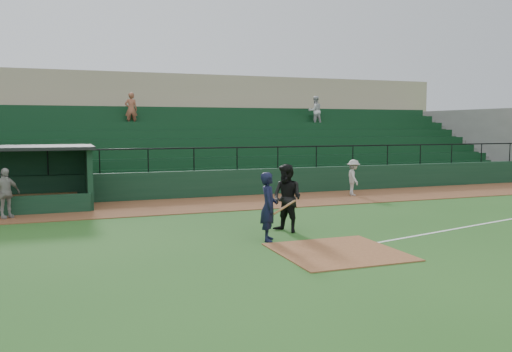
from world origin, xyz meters
name	(u,v)px	position (x,y,z in m)	size (l,w,h in m)	color
ground	(320,244)	(0.00, 0.00, 0.00)	(90.00, 90.00, 0.00)	#214E19
warning_track	(231,203)	(0.00, 8.00, 0.01)	(40.00, 4.00, 0.03)	brown
home_plate_dirt	(338,252)	(0.00, -1.00, 0.01)	(3.00, 3.00, 0.03)	brown
stadium_structure	(185,142)	(0.00, 16.46, 2.30)	(38.00, 13.08, 6.40)	black
batter_at_plate	(269,207)	(-1.15, 0.87, 0.96)	(1.13, 0.82, 1.91)	black
umpire	(287,198)	(-0.18, 1.81, 1.02)	(0.99, 0.77, 2.04)	black
runner	(353,177)	(5.93, 8.30, 0.84)	(1.05, 0.60, 1.63)	#A8A39D
dugout_player_a	(5,193)	(-8.32, 7.20, 0.89)	(1.01, 0.42, 1.72)	#9D9993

